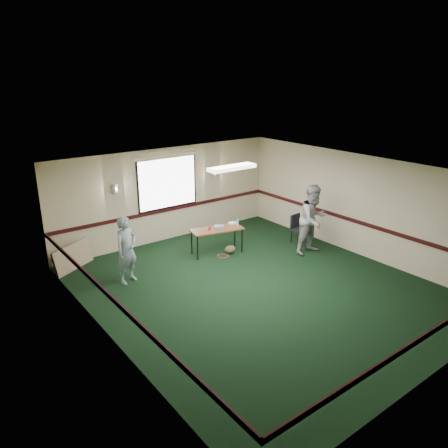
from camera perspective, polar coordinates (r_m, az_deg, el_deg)
ground at (r=10.15m, az=4.48°, el=-8.36°), size 8.00×8.00×0.00m
room_shell at (r=11.11m, az=-2.57°, el=2.97°), size 8.00×8.02×8.00m
folding_table at (r=11.75m, az=-0.94°, el=-0.86°), size 1.50×0.86×0.70m
projector at (r=11.70m, az=-0.66°, el=-0.44°), size 0.34×0.32×0.09m
game_console at (r=12.10m, az=1.13°, el=0.13°), size 0.20×0.16×0.05m
red_cup at (r=11.61m, az=-1.88°, el=-0.57°), size 0.07×0.07×0.11m
water_bottle at (r=11.91m, az=1.78°, el=0.15°), size 0.06×0.06×0.19m
duffel_bag at (r=11.92m, az=0.81°, el=-3.34°), size 0.39×0.34×0.23m
cable_coil at (r=11.78m, az=-0.16°, el=-4.19°), size 0.37×0.37×0.02m
folded_table at (r=11.57m, az=-19.12°, el=-4.10°), size 1.17×0.76×0.63m
conference_chair at (r=12.75m, az=9.63°, el=-0.31°), size 0.45×0.47×0.83m
person_left at (r=10.34m, az=-12.60°, el=-3.30°), size 0.68×0.56×1.62m
person_right at (r=11.95m, az=11.57°, el=0.60°), size 0.93×0.73×1.90m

